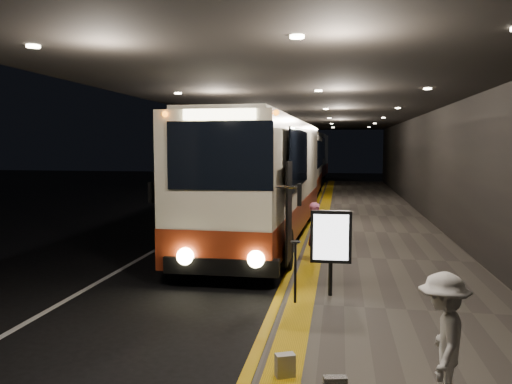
% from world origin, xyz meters
% --- Properties ---
extents(ground, '(90.00, 90.00, 0.00)m').
position_xyz_m(ground, '(0.00, 0.00, 0.00)').
color(ground, black).
extents(lane_line_white, '(0.12, 50.00, 0.01)m').
position_xyz_m(lane_line_white, '(-1.80, 5.00, 0.01)').
color(lane_line_white, silver).
rests_on(lane_line_white, ground).
extents(kerb_stripe_yellow, '(0.18, 50.00, 0.01)m').
position_xyz_m(kerb_stripe_yellow, '(2.35, 5.00, 0.01)').
color(kerb_stripe_yellow, gold).
rests_on(kerb_stripe_yellow, ground).
extents(sidewalk, '(4.50, 50.00, 0.15)m').
position_xyz_m(sidewalk, '(4.75, 5.00, 0.07)').
color(sidewalk, '#514C44').
rests_on(sidewalk, ground).
extents(tactile_strip, '(0.50, 50.00, 0.01)m').
position_xyz_m(tactile_strip, '(2.85, 5.00, 0.16)').
color(tactile_strip, gold).
rests_on(tactile_strip, sidewalk).
extents(terminal_wall, '(0.10, 50.00, 6.00)m').
position_xyz_m(terminal_wall, '(7.00, 5.00, 3.00)').
color(terminal_wall, black).
rests_on(terminal_wall, ground).
extents(support_columns, '(0.80, 24.80, 4.40)m').
position_xyz_m(support_columns, '(-1.50, 4.00, 2.20)').
color(support_columns, black).
rests_on(support_columns, ground).
extents(canopy, '(9.00, 50.00, 0.40)m').
position_xyz_m(canopy, '(2.50, 5.00, 4.60)').
color(canopy, black).
rests_on(canopy, support_columns).
extents(coach_main, '(2.88, 12.33, 3.82)m').
position_xyz_m(coach_main, '(1.11, 3.78, 1.83)').
color(coach_main, beige).
rests_on(coach_main, ground).
extents(coach_second, '(2.47, 11.59, 3.64)m').
position_xyz_m(coach_second, '(1.10, 17.64, 1.75)').
color(coach_second, beige).
rests_on(coach_second, ground).
extents(coach_third, '(3.07, 12.96, 4.05)m').
position_xyz_m(coach_third, '(0.81, 31.08, 1.95)').
color(coach_third, beige).
rests_on(coach_third, ground).
extents(passenger_boarding, '(0.44, 0.59, 1.49)m').
position_xyz_m(passenger_boarding, '(2.95, 0.40, 0.90)').
color(passenger_boarding, '#C55B85').
rests_on(passenger_boarding, sidewalk).
extents(passenger_waiting_white, '(0.62, 1.04, 1.52)m').
position_xyz_m(passenger_waiting_white, '(4.71, -6.50, 0.91)').
color(passenger_waiting_white, silver).
rests_on(passenger_waiting_white, sidewalk).
extents(bag_plain, '(0.28, 0.23, 0.30)m').
position_xyz_m(bag_plain, '(2.89, -6.13, 0.30)').
color(bag_plain, beige).
rests_on(bag_plain, sidewalk).
extents(info_sign, '(0.79, 0.15, 1.67)m').
position_xyz_m(info_sign, '(3.38, -2.54, 1.28)').
color(info_sign, black).
rests_on(info_sign, sidewalk).
extents(stanchion_post, '(0.05, 0.05, 1.16)m').
position_xyz_m(stanchion_post, '(2.75, -3.14, 0.73)').
color(stanchion_post, black).
rests_on(stanchion_post, sidewalk).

